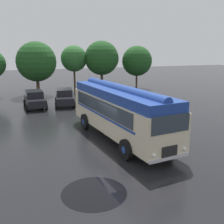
# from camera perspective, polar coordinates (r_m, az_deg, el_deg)

# --- Properties ---
(ground_plane) EXTENTS (120.00, 120.00, 0.00)m
(ground_plane) POSITION_cam_1_polar(r_m,az_deg,el_deg) (16.27, 2.18, -6.80)
(ground_plane) COLOR black
(vintage_bus) EXTENTS (3.71, 10.32, 3.49)m
(vintage_bus) POSITION_cam_1_polar(r_m,az_deg,el_deg) (16.63, 1.76, 0.48)
(vintage_bus) COLOR beige
(vintage_bus) RESTS_ON ground
(car_near_left) EXTENTS (2.13, 4.29, 1.66)m
(car_near_left) POSITION_cam_1_polar(r_m,az_deg,el_deg) (26.75, -16.48, 2.73)
(car_near_left) COLOR black
(car_near_left) RESTS_ON ground
(car_mid_left) EXTENTS (2.37, 4.39, 1.66)m
(car_mid_left) POSITION_cam_1_polar(r_m,az_deg,el_deg) (27.21, -10.29, 3.26)
(car_mid_left) COLOR black
(car_mid_left) RESTS_ON ground
(car_mid_right) EXTENTS (2.04, 4.24, 1.66)m
(car_mid_right) POSITION_cam_1_polar(r_m,az_deg,el_deg) (27.54, -4.48, 3.57)
(car_mid_right) COLOR silver
(car_mid_right) RESTS_ON ground
(car_far_right) EXTENTS (2.19, 4.31, 1.66)m
(car_far_right) POSITION_cam_1_polar(r_m,az_deg,el_deg) (28.29, 0.11, 3.88)
(car_far_right) COLOR black
(car_far_right) RESTS_ON ground
(tree_centre) EXTENTS (4.77, 4.77, 6.49)m
(tree_centre) POSITION_cam_1_polar(r_m,az_deg,el_deg) (33.27, -16.17, 10.44)
(tree_centre) COLOR #4C3823
(tree_centre) RESTS_ON ground
(tree_right_of_centre) EXTENTS (3.46, 3.46, 6.07)m
(tree_right_of_centre) POSITION_cam_1_polar(r_m,az_deg,el_deg) (35.87, -8.30, 11.40)
(tree_right_of_centre) COLOR #4C3823
(tree_right_of_centre) RESTS_ON ground
(tree_far_right) EXTENTS (4.63, 4.52, 6.66)m
(tree_far_right) POSITION_cam_1_polar(r_m,az_deg,el_deg) (35.73, -1.99, 11.60)
(tree_far_right) COLOR #4C3823
(tree_far_right) RESTS_ON ground
(tree_extra_right) EXTENTS (4.24, 4.24, 6.02)m
(tree_extra_right) POSITION_cam_1_polar(r_m,az_deg,el_deg) (38.07, 5.47, 10.93)
(tree_extra_right) COLOR #4C3823
(tree_extra_right) RESTS_ON ground
(traffic_cone) EXTENTS (0.36, 0.36, 0.55)m
(traffic_cone) POSITION_cam_1_polar(r_m,az_deg,el_deg) (16.68, 15.95, -5.82)
(traffic_cone) COLOR orange
(traffic_cone) RESTS_ON ground
(puddle_patch) EXTENTS (2.68, 2.68, 0.01)m
(puddle_patch) POSITION_cam_1_polar(r_m,az_deg,el_deg) (11.14, -3.91, -17.14)
(puddle_patch) COLOR black
(puddle_patch) RESTS_ON ground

